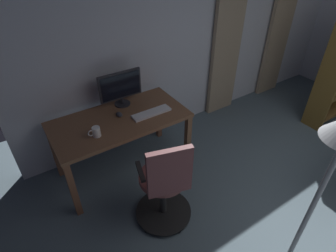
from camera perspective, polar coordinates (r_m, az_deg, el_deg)
name	(u,v)px	position (r m, az deg, el deg)	size (l,w,h in m)	color
back_room_partition	(204,18)	(3.78, 7.46, 21.45)	(5.14, 0.10, 2.86)	silver
curtain_left_panel	(283,15)	(4.81, 22.81, 20.51)	(0.46, 0.06, 2.57)	tan
curtain_right_panel	(229,27)	(3.98, 12.58, 19.47)	(0.49, 0.06, 2.57)	tan
desk	(120,125)	(3.00, -9.90, 0.15)	(1.43, 0.73, 0.73)	brown
office_chair	(165,186)	(2.53, -0.65, -12.47)	(0.56, 0.56, 1.03)	black
computer_monitor	(120,87)	(3.08, -9.85, 7.99)	(0.49, 0.18, 0.39)	#232328
computer_keyboard	(152,113)	(2.97, -3.45, 2.75)	(0.44, 0.12, 0.02)	silver
computer_mouse	(119,114)	(2.97, -10.10, 2.38)	(0.06, 0.10, 0.04)	#333338
mug_tea	(96,132)	(2.71, -14.75, -1.19)	(0.12, 0.08, 0.10)	white
floor_lamp	(326,179)	(1.71, 29.99, -9.56)	(0.28, 0.28, 1.71)	black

